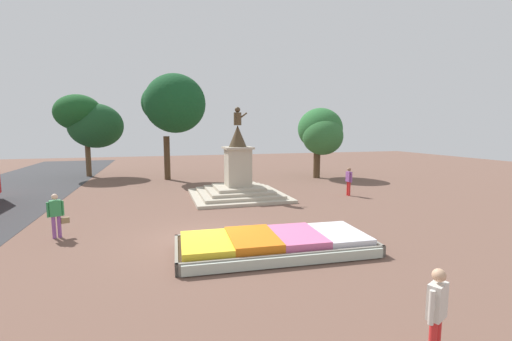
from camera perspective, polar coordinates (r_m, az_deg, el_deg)
ground_plane at (r=13.14m, az=-8.47°, el=-11.19°), size 82.25×82.25×0.00m
flower_planter at (r=11.66m, az=3.15°, el=-12.11°), size 6.67×3.15×0.60m
statue_monument at (r=20.55m, az=-3.02°, el=-1.75°), size 5.48×5.48×5.35m
pedestrian_with_handbag at (r=14.86m, az=-30.33°, el=-6.16°), size 0.71×0.37×1.68m
pedestrian_near_planter at (r=6.97m, az=27.89°, el=-19.88°), size 0.52×0.37×1.75m
pedestrian_crossing_plaza at (r=21.64m, az=15.21°, el=-1.44°), size 0.24×0.57×1.73m
park_tree_far_left at (r=32.31m, az=-26.11°, el=7.48°), size 5.41×3.92×6.92m
park_tree_behind_statue at (r=27.81m, az=-13.78°, el=10.77°), size 4.87×5.33×8.27m
park_tree_far_right at (r=29.07m, az=10.89°, el=6.12°), size 3.67×4.50×5.82m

